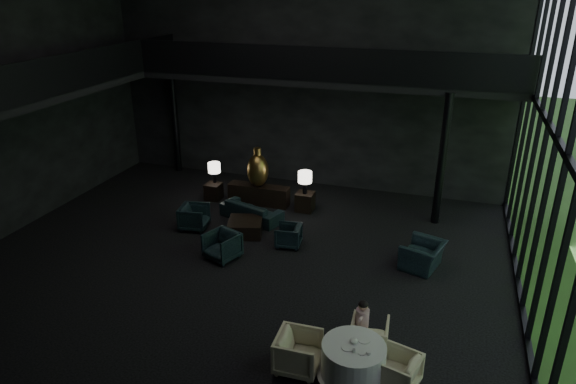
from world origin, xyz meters
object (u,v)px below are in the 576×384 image
(table_lamp_right, at_px, (305,178))
(dining_table, at_px, (353,364))
(console, at_px, (259,195))
(dining_chair_east, at_px, (397,370))
(bronze_urn, at_px, (258,170))
(lounge_armchair_west, at_px, (194,216))
(side_table_left, at_px, (214,191))
(side_table_right, at_px, (305,202))
(lounge_armchair_south, at_px, (222,244))
(lounge_armchair_east, at_px, (288,236))
(coffee_table, at_px, (245,227))
(window_armchair, at_px, (423,251))
(child, at_px, (363,314))
(dining_chair_west, at_px, (298,349))
(dining_chair_north, at_px, (369,334))
(sofa, at_px, (251,208))
(table_lamp_left, at_px, (214,168))

(table_lamp_right, xyz_separation_m, dining_table, (2.97, -6.94, -0.80))
(console, bearing_deg, dining_chair_east, -52.34)
(bronze_urn, distance_m, lounge_armchair_west, 2.66)
(side_table_left, distance_m, side_table_right, 3.20)
(bronze_urn, relative_size, lounge_armchair_south, 1.52)
(lounge_armchair_east, bearing_deg, coffee_table, -108.28)
(side_table_left, bearing_deg, window_armchair, -18.68)
(coffee_table, bearing_deg, child, -42.76)
(lounge_armchair_east, bearing_deg, console, -149.60)
(window_armchair, relative_size, dining_chair_west, 1.21)
(lounge_armchair_east, bearing_deg, dining_chair_west, 14.12)
(dining_chair_north, bearing_deg, dining_chair_east, 123.88)
(side_table_left, distance_m, sofa, 2.09)
(dining_chair_north, bearing_deg, lounge_armchair_west, -36.42)
(bronze_urn, height_order, side_table_right, bronze_urn)
(lounge_armchair_south, relative_size, dining_chair_north, 1.19)
(console, relative_size, dining_chair_west, 2.27)
(lounge_armchair_west, height_order, lounge_armchair_east, lounge_armchair_west)
(lounge_armchair_west, relative_size, dining_chair_east, 1.15)
(lounge_armchair_east, bearing_deg, table_lamp_left, -132.29)
(lounge_armchair_east, distance_m, dining_table, 5.30)
(dining_chair_east, bearing_deg, window_armchair, -165.96)
(coffee_table, bearing_deg, table_lamp_right, 60.26)
(console, bearing_deg, table_lamp_left, 178.68)
(dining_chair_north, bearing_deg, table_lamp_right, -66.27)
(lounge_armchair_south, bearing_deg, side_table_left, 140.04)
(dining_chair_east, relative_size, dining_chair_west, 0.81)
(console, distance_m, child, 7.52)
(coffee_table, bearing_deg, dining_chair_east, -44.01)
(side_table_left, xyz_separation_m, sofa, (1.80, -1.06, 0.10))
(side_table_left, height_order, lounge_armchair_east, lounge_armchair_east)
(console, distance_m, coffee_table, 2.20)
(dining_chair_north, relative_size, child, 1.25)
(window_armchair, xyz_separation_m, coffee_table, (-5.07, 0.34, -0.26))
(dining_chair_west, bearing_deg, dining_chair_north, -52.04)
(side_table_left, relative_size, side_table_right, 0.92)
(window_armchair, height_order, dining_chair_north, window_armchair)
(console, xyz_separation_m, dining_table, (4.57, -7.01, 0.00))
(lounge_armchair_west, relative_size, lounge_armchair_east, 1.37)
(lounge_armchair_west, bearing_deg, sofa, -59.59)
(coffee_table, distance_m, dining_table, 6.39)
(side_table_right, bearing_deg, window_armchair, -32.51)
(console, relative_size, sofa, 1.07)
(console, xyz_separation_m, bronze_urn, (-0.00, -0.05, 0.88))
(lounge_armchair_west, bearing_deg, dining_chair_north, -132.01)
(lounge_armchair_east, height_order, dining_table, dining_table)
(dining_chair_west, bearing_deg, sofa, 27.96)
(table_lamp_left, bearing_deg, sofa, -33.79)
(side_table_right, height_order, sofa, sofa)
(bronze_urn, relative_size, dining_chair_west, 1.45)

